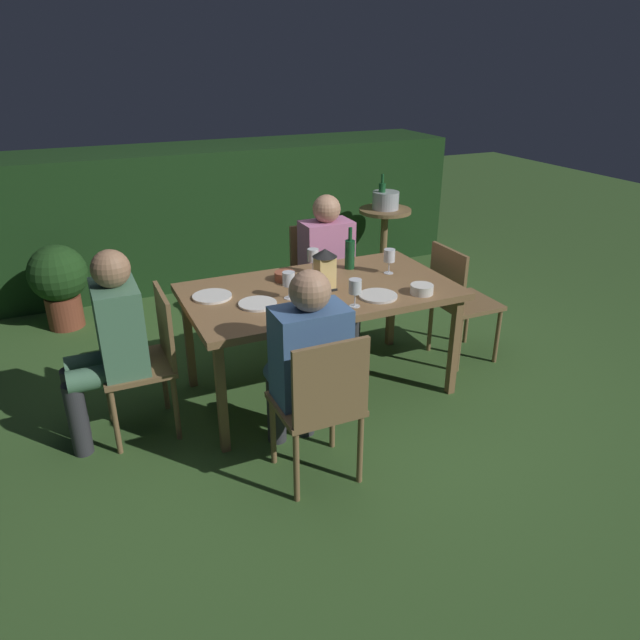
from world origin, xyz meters
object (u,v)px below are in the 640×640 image
object	(u,v)px
bowl_olives	(285,276)
plate_a	(258,304)
chair_side_right_b	(319,274)
person_in_green	(109,339)
lantern_centerpiece	(325,267)
dining_table	(320,296)
wine_glass_b	(355,288)
green_bottle_on_table	(350,253)
chair_side_left_a	(321,402)
person_in_blue	(306,359)
wine_glass_c	(389,257)
person_in_pink	(330,264)
ice_bucket	(385,199)
plate_c	(212,296)
potted_plant_by_hedge	(59,280)
wine_glass_a	(313,256)
side_table	(384,232)
wine_glass_d	(289,280)
plate_b	(378,296)
chair_head_near	(148,356)
bowl_bread	(422,289)
chair_head_far	(459,298)

from	to	relation	value
bowl_olives	plate_a	bearing A→B (deg)	-132.72
chair_side_right_b	plate_a	distance (m)	1.30
person_in_green	lantern_centerpiece	world-z (taller)	person_in_green
dining_table	wine_glass_b	world-z (taller)	wine_glass_b
chair_side_right_b	green_bottle_on_table	distance (m)	0.70
dining_table	chair_side_left_a	size ratio (longest dim) A/B	1.96
person_in_blue	lantern_centerpiece	world-z (taller)	person_in_blue
chair_side_right_b	wine_glass_c	xyz separation A→B (m)	(0.16, -0.80, 0.37)
person_in_pink	ice_bucket	xyz separation A→B (m)	(1.12, 1.11, 0.16)
bowl_olives	wine_glass_b	bearing A→B (deg)	-69.49
plate_c	wine_glass_c	bearing A→B (deg)	-3.06
person_in_green	potted_plant_by_hedge	xyz separation A→B (m)	(-0.23, 1.79, -0.23)
green_bottle_on_table	wine_glass_a	distance (m)	0.27
wine_glass_a	bowl_olives	size ratio (longest dim) A/B	1.24
wine_glass_b	side_table	bearing A→B (deg)	56.00
wine_glass_d	plate_c	size ratio (longest dim) A/B	0.70
wine_glass_c	plate_b	size ratio (longest dim) A/B	0.71
chair_side_right_b	lantern_centerpiece	xyz separation A→B (m)	(-0.36, -0.89, 0.40)
chair_head_near	wine_glass_d	xyz separation A→B (m)	(0.86, -0.07, 0.37)
wine_glass_c	bowl_bread	bearing A→B (deg)	-90.15
wine_glass_d	potted_plant_by_hedge	xyz separation A→B (m)	(-1.28, 1.87, -0.44)
person_in_pink	wine_glass_c	bearing A→B (deg)	-75.42
person_in_green	plate_c	world-z (taller)	person_in_green
chair_head_far	plate_b	size ratio (longest dim) A/B	3.67
chair_side_left_a	potted_plant_by_hedge	distance (m)	2.89
plate_c	bowl_bread	size ratio (longest dim) A/B	1.68
chair_head_far	chair_side_left_a	world-z (taller)	same
chair_head_near	plate_b	size ratio (longest dim) A/B	3.67
dining_table	chair_head_far	world-z (taller)	chair_head_far
lantern_centerpiece	potted_plant_by_hedge	xyz separation A→B (m)	(-1.55, 1.82, -0.47)
plate_a	plate_c	xyz separation A→B (m)	(-0.22, 0.23, 0.00)
chair_head_near	wine_glass_a	xyz separation A→B (m)	(1.17, 0.28, 0.37)
chair_side_left_a	plate_b	xyz separation A→B (m)	(0.65, 0.59, 0.26)
green_bottle_on_table	side_table	bearing A→B (deg)	52.57
side_table	wine_glass_a	bearing A→B (deg)	-133.65
person_in_pink	plate_a	world-z (taller)	person_in_pink
person_in_green	wine_glass_d	size ratio (longest dim) A/B	6.80
wine_glass_b	chair_head_far	bearing A→B (deg)	18.72
wine_glass_b	wine_glass_d	bearing A→B (deg)	138.06
person_in_pink	chair_head_far	bearing A→B (deg)	-43.06
wine_glass_a	chair_side_right_b	bearing A→B (deg)	62.18
dining_table	wine_glass_d	bearing A→B (deg)	-162.74
bowl_bread	ice_bucket	bearing A→B (deg)	65.59
chair_head_far	lantern_centerpiece	world-z (taller)	lantern_centerpiece
side_table	chair_side_right_b	bearing A→B (deg)	-140.80
green_bottle_on_table	bowl_bread	bearing A→B (deg)	-72.03
wine_glass_c	bowl_olives	distance (m)	0.71
dining_table	potted_plant_by_hedge	distance (m)	2.37
wine_glass_d	side_table	world-z (taller)	wine_glass_d
lantern_centerpiece	wine_glass_b	distance (m)	0.33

